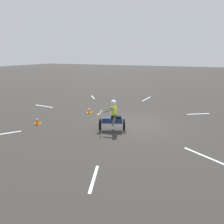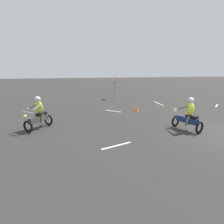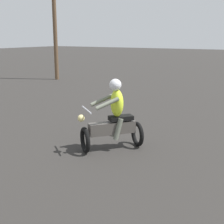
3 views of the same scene
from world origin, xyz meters
The scene contains 11 objects.
ground_plane centered at (0.00, 0.00, 0.00)m, with size 120.00×120.00×0.00m, color #2D2B28.
motorcycle_rider_foreground centered at (1.00, 1.37, 0.73)m, with size 1.54×1.09×1.66m.
traffic_cone_near_left centered at (3.65, -0.72, 0.16)m, with size 0.32×0.32×0.34m.
traffic_cone_mid_left centered at (5.39, 2.33, 0.21)m, with size 0.32×0.32×0.44m.
lane_stripe_e centered at (7.80, -0.71, 0.00)m, with size 0.10×1.86×0.01m, color silver.
lane_stripe_ne centered at (5.87, 3.96, 0.00)m, with size 0.10×1.32×0.01m, color silver.
lane_stripe_n centered at (0.03, 5.29, 0.00)m, with size 0.10×1.36×0.01m, color silver.
lane_stripe_nw centered at (-3.48, 2.41, 0.00)m, with size 0.10×1.82×0.01m, color silver.
lane_stripe_sw centered at (-3.44, -3.37, 0.00)m, with size 0.10×1.62×0.01m, color silver.
lane_stripe_s centered at (0.79, -6.37, 0.00)m, with size 0.10×2.05×0.01m, color silver.
lane_stripe_se centered at (5.73, -4.99, 0.00)m, with size 0.10×1.43×0.01m, color silver.
Camera 1 is at (-2.37, 9.46, 3.86)m, focal length 28.00 mm.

